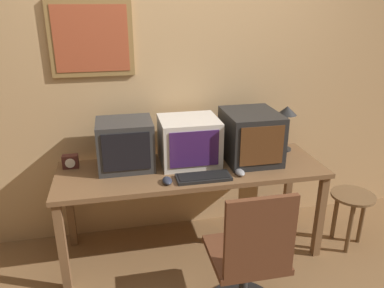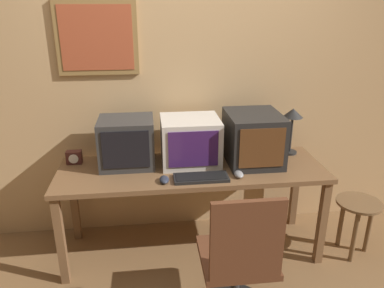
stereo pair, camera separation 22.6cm
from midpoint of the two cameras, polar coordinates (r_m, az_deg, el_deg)
wall_back at (r=3.03m, az=-4.02°, el=9.69°), size 8.00×0.08×2.60m
desk at (r=2.83m, az=-2.30°, el=-5.09°), size 1.99×0.64×0.72m
monitor_left at (r=2.82m, az=-12.40°, el=-0.09°), size 0.40×0.35×0.36m
monitor_center at (r=2.84m, az=-2.71°, el=0.45°), size 0.44×0.39×0.35m
monitor_right at (r=2.90m, az=6.73°, el=1.16°), size 0.40×0.47×0.38m
keyboard_main at (r=2.63m, az=-0.72°, el=-5.11°), size 0.38×0.16×0.03m
mouse_near_keyboard at (r=2.69m, az=4.93°, el=-4.39°), size 0.06×0.10×0.04m
mouse_far_corner at (r=2.58m, az=-6.32°, el=-5.62°), size 0.07×0.11×0.04m
desk_clock at (r=2.97m, az=-20.14°, el=-2.56°), size 0.12×0.07×0.10m
desk_lamp at (r=3.11m, az=12.23°, el=4.15°), size 0.16×0.16×0.38m
office_chair at (r=2.39m, az=5.81°, el=-17.96°), size 0.46×0.46×0.93m
side_stool at (r=3.25m, az=21.28°, el=-8.90°), size 0.34×0.34×0.46m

